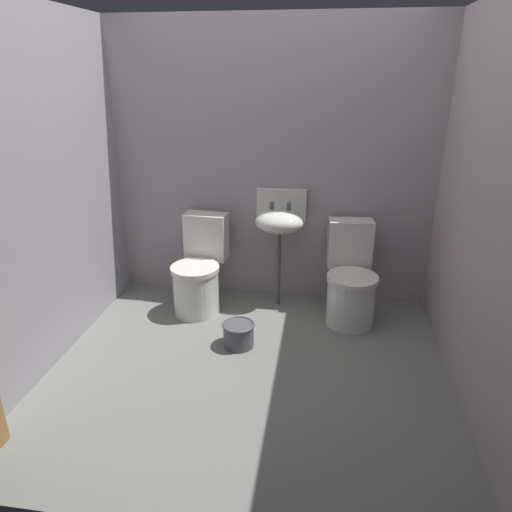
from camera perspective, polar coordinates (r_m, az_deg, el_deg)
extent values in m
cube|color=slate|center=(3.35, -0.72, -13.60)|extent=(3.09, 2.61, 0.08)
cube|color=#998E95|center=(3.94, 1.92, 10.98)|extent=(3.09, 0.10, 2.32)
cube|color=gray|center=(3.43, -24.47, 7.35)|extent=(0.10, 2.41, 2.32)
cube|color=gray|center=(3.04, 26.56, 5.36)|extent=(0.10, 2.41, 2.32)
cylinder|color=silver|center=(3.90, -7.39, -4.38)|extent=(0.42, 0.42, 0.38)
cylinder|color=silver|center=(3.82, -7.54, -1.55)|extent=(0.44, 0.44, 0.04)
cube|color=silver|center=(4.01, -6.12, 2.46)|extent=(0.38, 0.21, 0.40)
cylinder|color=silver|center=(3.78, 11.57, -5.59)|extent=(0.41, 0.41, 0.38)
cylinder|color=silver|center=(3.69, 11.81, -2.69)|extent=(0.43, 0.43, 0.04)
cube|color=silver|center=(3.90, 11.48, 1.55)|extent=(0.37, 0.21, 0.40)
cylinder|color=#4B4C52|center=(3.95, 2.77, -1.63)|extent=(0.04, 0.04, 0.66)
ellipsoid|color=silver|center=(3.80, 2.89, 4.18)|extent=(0.40, 0.32, 0.18)
cube|color=silver|center=(3.93, 3.16, 6.29)|extent=(0.42, 0.04, 0.28)
cylinder|color=#4B4C52|center=(3.83, 1.97, 6.20)|extent=(0.04, 0.04, 0.06)
cylinder|color=#4B4C52|center=(3.82, 4.07, 6.11)|extent=(0.04, 0.04, 0.06)
cylinder|color=#4B4C52|center=(3.47, -2.16, -9.71)|extent=(0.23, 0.23, 0.18)
torus|color=#444C4F|center=(3.43, -2.18, -8.46)|extent=(0.24, 0.24, 0.02)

